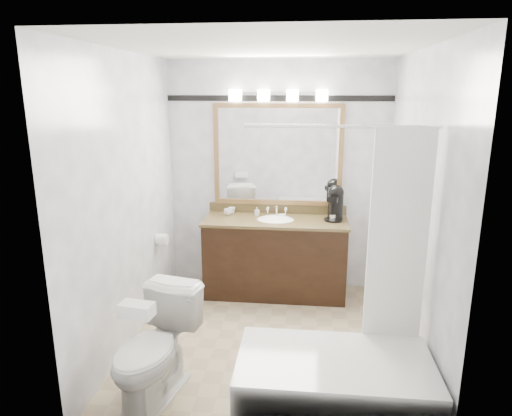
% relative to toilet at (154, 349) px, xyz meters
% --- Properties ---
extents(room, '(2.42, 2.62, 2.52)m').
position_rel_toilet_xyz_m(room, '(0.73, 0.86, 0.85)').
color(room, tan).
rests_on(room, ground).
extents(vanity, '(1.53, 0.58, 0.97)m').
position_rel_toilet_xyz_m(vanity, '(0.73, 1.87, 0.04)').
color(vanity, black).
rests_on(vanity, ground).
extents(mirror, '(1.40, 0.04, 1.10)m').
position_rel_toilet_xyz_m(mirror, '(0.73, 2.14, 1.10)').
color(mirror, olive).
rests_on(mirror, room).
extents(vanity_light_bar, '(1.02, 0.14, 0.12)m').
position_rel_toilet_xyz_m(vanity_light_bar, '(0.73, 2.09, 1.73)').
color(vanity_light_bar, silver).
rests_on(vanity_light_bar, room).
extents(accent_stripe, '(2.40, 0.01, 0.06)m').
position_rel_toilet_xyz_m(accent_stripe, '(0.73, 2.15, 1.70)').
color(accent_stripe, black).
rests_on(accent_stripe, room).
extents(bathtub, '(1.30, 0.75, 1.96)m').
position_rel_toilet_xyz_m(bathtub, '(1.29, -0.04, -0.12)').
color(bathtub, white).
rests_on(bathtub, ground).
extents(tp_roll, '(0.11, 0.12, 0.12)m').
position_rel_toilet_xyz_m(tp_roll, '(-0.41, 1.52, 0.30)').
color(tp_roll, white).
rests_on(tp_roll, room).
extents(toilet, '(0.61, 0.86, 0.80)m').
position_rel_toilet_xyz_m(toilet, '(0.00, 0.00, 0.00)').
color(toilet, white).
rests_on(toilet, ground).
extents(tissue_box, '(0.23, 0.15, 0.09)m').
position_rel_toilet_xyz_m(tissue_box, '(0.00, -0.26, 0.44)').
color(tissue_box, white).
rests_on(tissue_box, toilet).
extents(coffee_maker, '(0.20, 0.24, 0.37)m').
position_rel_toilet_xyz_m(coffee_maker, '(1.36, 1.94, 0.64)').
color(coffee_maker, black).
rests_on(coffee_maker, vanity).
extents(cup_left, '(0.12, 0.12, 0.07)m').
position_rel_toilet_xyz_m(cup_left, '(0.20, 1.99, 0.49)').
color(cup_left, white).
rests_on(cup_left, vanity).
extents(cup_right, '(0.08, 0.08, 0.07)m').
position_rel_toilet_xyz_m(cup_right, '(0.24, 2.06, 0.49)').
color(cup_right, white).
rests_on(cup_right, vanity).
extents(soap_bottle_a, '(0.05, 0.05, 0.09)m').
position_rel_toilet_xyz_m(soap_bottle_a, '(0.52, 2.01, 0.50)').
color(soap_bottle_a, white).
rests_on(soap_bottle_a, vanity).
extents(soap_bar, '(0.09, 0.08, 0.03)m').
position_rel_toilet_xyz_m(soap_bar, '(0.79, 1.99, 0.46)').
color(soap_bar, beige).
rests_on(soap_bar, vanity).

